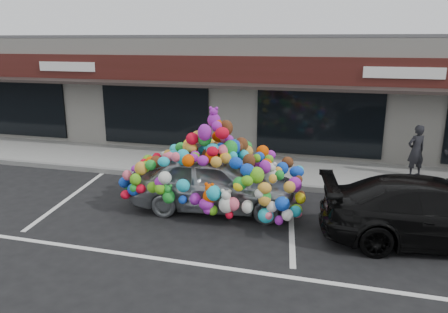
# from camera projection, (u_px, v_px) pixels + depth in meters

# --- Properties ---
(ground) EXTENTS (90.00, 90.00, 0.00)m
(ground) POSITION_uv_depth(u_px,v_px,m) (177.00, 213.00, 10.80)
(ground) COLOR black
(ground) RESTS_ON ground
(shop_building) EXTENTS (24.00, 7.20, 4.31)m
(shop_building) POSITION_uv_depth(u_px,v_px,m) (251.00, 89.00, 18.09)
(shop_building) COLOR silver
(shop_building) RESTS_ON ground
(sidewalk) EXTENTS (26.00, 3.00, 0.15)m
(sidewalk) POSITION_uv_depth(u_px,v_px,m) (221.00, 166.00, 14.50)
(sidewalk) COLOR gray
(sidewalk) RESTS_ON ground
(kerb) EXTENTS (26.00, 0.18, 0.16)m
(kerb) POSITION_uv_depth(u_px,v_px,m) (208.00, 180.00, 13.10)
(kerb) COLOR slate
(kerb) RESTS_ON ground
(parking_stripe_left) EXTENTS (0.73, 4.37, 0.01)m
(parking_stripe_left) POSITION_uv_depth(u_px,v_px,m) (69.00, 198.00, 11.82)
(parking_stripe_left) COLOR silver
(parking_stripe_left) RESTS_ON ground
(parking_stripe_mid) EXTENTS (0.73, 4.37, 0.01)m
(parking_stripe_mid) POSITION_uv_depth(u_px,v_px,m) (291.00, 222.00, 10.25)
(parking_stripe_mid) COLOR silver
(parking_stripe_mid) RESTS_ON ground
(lane_line) EXTENTS (14.00, 0.12, 0.01)m
(lane_line) POSITION_uv_depth(u_px,v_px,m) (231.00, 269.00, 8.14)
(lane_line) COLOR silver
(lane_line) RESTS_ON ground
(toy_car) EXTENTS (3.00, 4.59, 2.57)m
(toy_car) POSITION_uv_depth(u_px,v_px,m) (215.00, 176.00, 10.83)
(toy_car) COLOR #9B9FA6
(toy_car) RESTS_ON ground
(black_sedan) EXTENTS (2.62, 4.94, 1.36)m
(black_sedan) POSITION_uv_depth(u_px,v_px,m) (436.00, 212.00, 9.04)
(black_sedan) COLOR black
(black_sedan) RESTS_ON ground
(pedestrian_a) EXTENTS (0.68, 0.61, 1.57)m
(pedestrian_a) POSITION_uv_depth(u_px,v_px,m) (416.00, 151.00, 13.01)
(pedestrian_a) COLOR black
(pedestrian_a) RESTS_ON sidewalk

